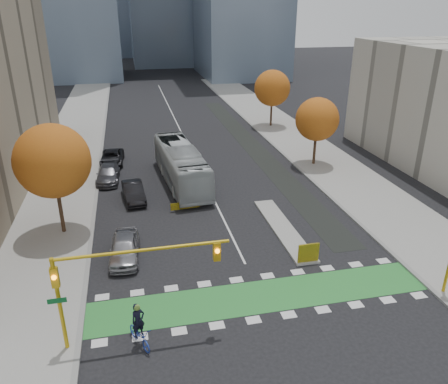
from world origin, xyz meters
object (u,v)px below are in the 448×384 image
parked_car_b (134,192)px  cyclist (139,331)px  tree_west (53,161)px  tree_east_far (272,88)px  bus (181,165)px  traffic_signal_west (113,274)px  parked_car_a (124,248)px  parked_car_c (108,174)px  parked_car_d (112,158)px  tree_east_near (317,119)px  hazard_board (308,253)px

parked_car_b → cyclist: bearing=-96.7°
tree_west → tree_east_far: 35.73m
tree_east_far → bus: tree_east_far is taller
traffic_signal_west → parked_car_a: bearing=87.8°
traffic_signal_west → parked_car_a: size_ratio=1.81×
tree_east_far → parked_car_c: size_ratio=1.53×
traffic_signal_west → parked_car_d: (-0.78, 27.41, -3.34)m
tree_west → tree_east_far: size_ratio=1.08×
parked_car_b → tree_east_near: bearing=9.3°
tree_west → parked_car_d: (3.29, 14.90, -4.93)m
traffic_signal_west → bus: bearing=74.4°
tree_east_near → parked_car_a: size_ratio=1.50×
parked_car_a → parked_car_d: parked_car_a is taller
bus → parked_car_c: size_ratio=2.56×
parked_car_c → bus: bearing=-12.3°
traffic_signal_west → parked_car_c: (-1.07, 22.41, -3.31)m
bus → parked_car_a: bus is taller
parked_car_d → parked_car_c: bearing=-89.8°
tree_east_near → parked_car_d: bearing=166.7°
cyclist → parked_car_a: size_ratio=0.51×
bus → parked_car_d: size_ratio=2.58×
tree_east_far → parked_car_c: tree_east_far is taller
parked_car_d → parked_car_b: bearing=-75.5°
hazard_board → tree_east_near: bearing=65.8°
tree_east_near → parked_car_c: size_ratio=1.41×
tree_west → tree_east_near: (24.00, 10.00, -0.75)m
cyclist → bus: bearing=52.3°
traffic_signal_west → cyclist: traffic_signal_west is taller
parked_car_a → parked_car_c: 14.55m
tree_east_far → hazard_board: bearing=-104.1°
cyclist → tree_east_far: bearing=38.6°
tree_west → parked_car_d: size_ratio=1.65×
hazard_board → parked_car_c: (-13.00, 17.70, -0.07)m
tree_east_far → parked_car_c: (-21.50, -16.10, -4.51)m
parked_car_b → parked_car_d: bearing=95.1°
hazard_board → bus: 17.02m
tree_east_near → parked_car_a: bearing=-143.4°
tree_east_near → bus: size_ratio=0.55×
bus → parked_car_a: (-5.41, -12.59, -0.98)m
tree_east_far → bus: size_ratio=0.60×
parked_car_a → parked_car_b: 9.52m
cyclist → bus: (4.78, 20.92, 0.99)m
bus → parked_car_d: (-6.49, 6.89, -1.09)m
cyclist → parked_car_d: size_ratio=0.48×
tree_west → cyclist: size_ratio=3.44×
tree_east_near → parked_car_b: (-18.76, -5.10, -4.11)m
bus → parked_car_a: size_ratio=2.72×
parked_car_a → parked_car_d: size_ratio=0.95×
parked_car_a → tree_west: bearing=137.8°
parked_car_a → parked_car_d: 19.51m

